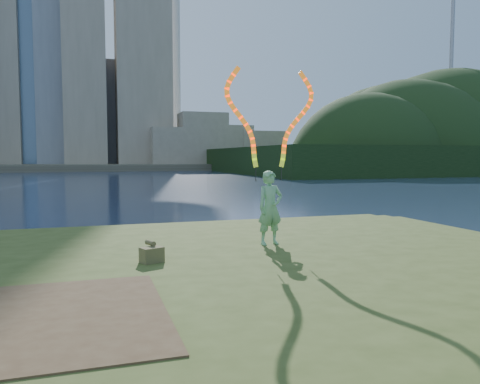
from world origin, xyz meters
name	(u,v)px	position (x,y,z in m)	size (l,w,h in m)	color
ground	(171,294)	(0.00, 0.00, 0.00)	(320.00, 320.00, 0.00)	#1A2843
grassy_knoll	(197,315)	(0.00, -2.30, 0.34)	(20.00, 18.00, 0.80)	#39491A
dirt_patch	(20,320)	(-2.20, -3.20, 0.81)	(3.20, 3.00, 0.02)	#47331E
far_shore	(97,166)	(0.00, 95.00, 0.60)	(320.00, 40.00, 1.20)	#494435
wooded_hill	(446,170)	(59.57, 59.96, 0.16)	(78.00, 50.00, 63.00)	black
woman_with_ribbons	(270,175)	(2.10, 0.21, 2.23)	(1.99, 0.49, 3.92)	#106F17
canvas_bag	(152,254)	(-0.44, -0.74, 0.95)	(0.44, 0.49, 0.35)	brown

